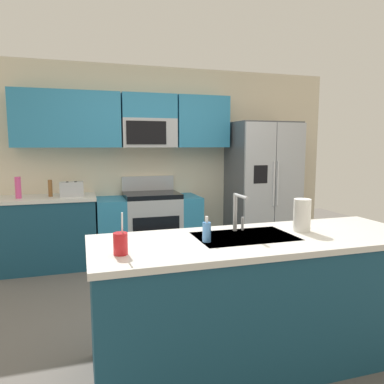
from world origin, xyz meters
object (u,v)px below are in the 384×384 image
at_px(refrigerator, 262,187).
at_px(bottle_pink, 18,188).
at_px(paper_towel_roll, 302,215).
at_px(drink_cup_red, 121,243).
at_px(pepper_mill, 50,188).
at_px(soap_dispenser, 207,232).
at_px(toaster, 72,189).
at_px(range_oven, 149,226).
at_px(sink_faucet, 237,209).

distance_m(refrigerator, bottle_pink, 3.22).
bearing_deg(paper_towel_roll, drink_cup_red, -171.67).
distance_m(pepper_mill, soap_dispenser, 2.81).
xyz_separation_m(drink_cup_red, soap_dispenser, (0.57, 0.12, 0.00)).
bearing_deg(soap_dispenser, drink_cup_red, -168.25).
relative_size(refrigerator, toaster, 6.61).
relative_size(range_oven, paper_towel_roll, 5.67).
bearing_deg(pepper_mill, paper_towel_roll, -52.48).
distance_m(toaster, soap_dispenser, 2.67).
height_order(refrigerator, sink_faucet, refrigerator).
relative_size(toaster, sink_faucet, 0.99).
distance_m(sink_faucet, soap_dispenser, 0.39).
bearing_deg(toaster, soap_dispenser, -70.48).
xyz_separation_m(sink_faucet, soap_dispenser, (-0.31, -0.21, -0.10)).
xyz_separation_m(bottle_pink, sink_faucet, (1.81, -2.31, 0.04)).
height_order(range_oven, toaster, range_oven).
height_order(refrigerator, paper_towel_roll, refrigerator).
relative_size(soap_dispenser, paper_towel_roll, 0.71).
bearing_deg(drink_cup_red, pepper_mill, 102.08).
distance_m(refrigerator, paper_towel_roll, 2.60).
distance_m(toaster, bottle_pink, 0.61).
relative_size(range_oven, sink_faucet, 4.82).
bearing_deg(drink_cup_red, refrigerator, 48.79).
bearing_deg(pepper_mill, refrigerator, -1.39).
xyz_separation_m(pepper_mill, paper_towel_roll, (1.91, -2.49, 0.02)).
relative_size(pepper_mill, paper_towel_roll, 0.86).
distance_m(pepper_mill, bottle_pink, 0.36).
relative_size(pepper_mill, drink_cup_red, 0.83).
bearing_deg(pepper_mill, range_oven, 0.12).
xyz_separation_m(refrigerator, pepper_mill, (-2.86, 0.07, 0.08)).
bearing_deg(bottle_pink, sink_faucet, -51.98).
height_order(bottle_pink, paper_towel_roll, bottle_pink).
height_order(pepper_mill, drink_cup_red, drink_cup_red).
xyz_separation_m(range_oven, sink_faucet, (0.23, -2.36, 0.62)).
bearing_deg(paper_towel_roll, sink_faucet, 164.16).
relative_size(refrigerator, drink_cup_red, 7.45).
bearing_deg(sink_faucet, drink_cup_red, -159.68).
bearing_deg(sink_faucet, bottle_pink, 128.02).
height_order(toaster, bottle_pink, bottle_pink).
bearing_deg(sink_faucet, refrigerator, 58.34).
bearing_deg(drink_cup_red, paper_towel_roll, 8.33).
height_order(drink_cup_red, soap_dispenser, drink_cup_red).
relative_size(pepper_mill, sink_faucet, 0.73).
relative_size(bottle_pink, soap_dispenser, 1.51).
distance_m(range_oven, pepper_mill, 1.34).
bearing_deg(paper_towel_roll, refrigerator, 68.48).
distance_m(pepper_mill, sink_faucet, 2.77).
height_order(sink_faucet, soap_dispenser, sink_faucet).
xyz_separation_m(range_oven, soap_dispenser, (-0.08, -2.57, 0.53)).
height_order(range_oven, bottle_pink, bottle_pink).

